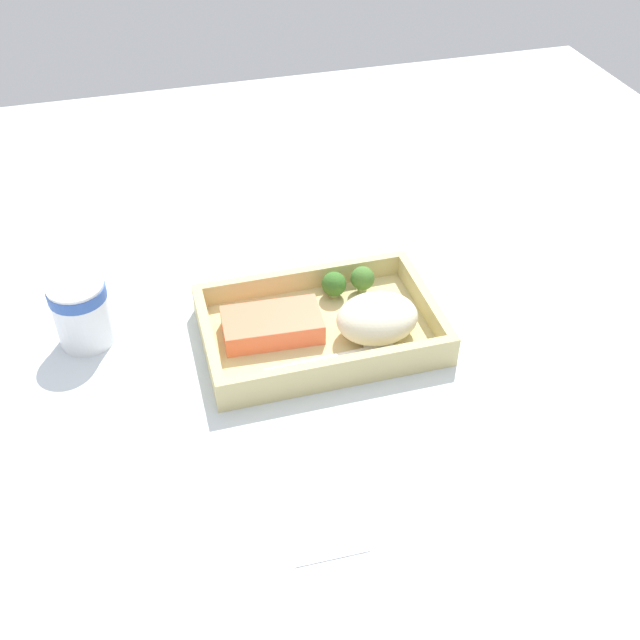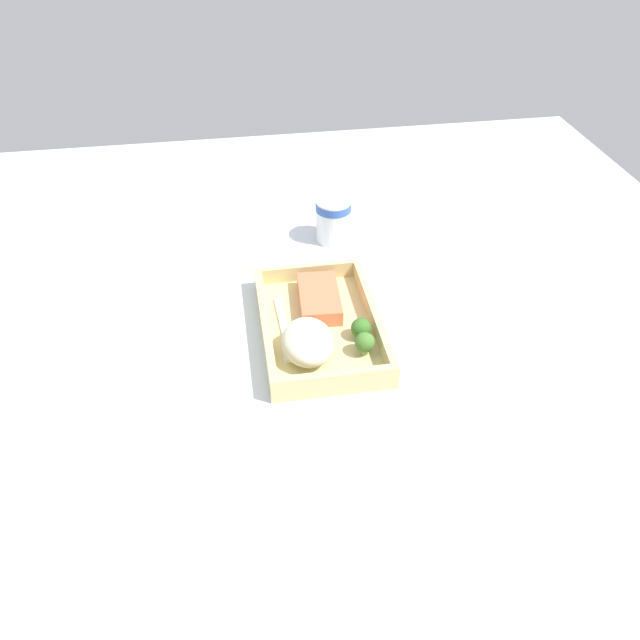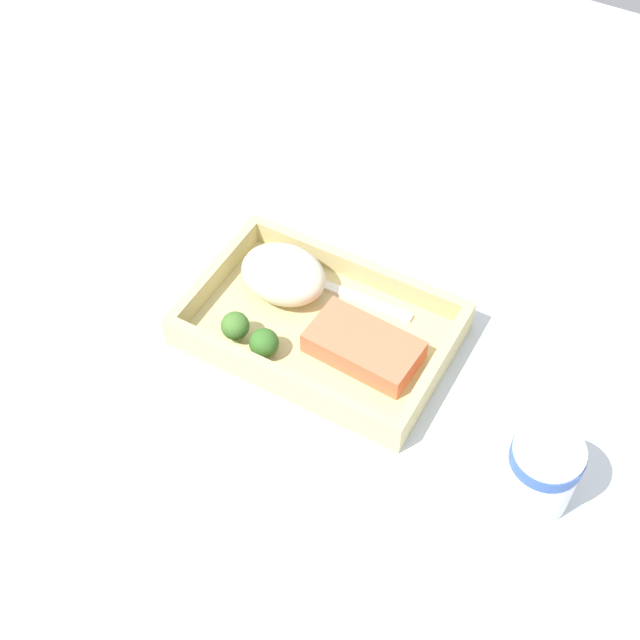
% 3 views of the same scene
% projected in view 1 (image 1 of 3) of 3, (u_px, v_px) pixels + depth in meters
% --- Properties ---
extents(ground_plane, '(1.60, 1.60, 0.02)m').
position_uv_depth(ground_plane, '(320.00, 343.00, 0.93)').
color(ground_plane, silver).
extents(takeout_tray, '(0.28, 0.19, 0.01)m').
position_uv_depth(takeout_tray, '(320.00, 333.00, 0.92)').
color(takeout_tray, '#C9B97D').
rests_on(takeout_tray, ground_plane).
extents(tray_rim, '(0.28, 0.19, 0.03)m').
position_uv_depth(tray_rim, '(320.00, 320.00, 0.91)').
color(tray_rim, '#C9B97D').
rests_on(tray_rim, takeout_tray).
extents(salmon_fillet, '(0.12, 0.07, 0.03)m').
position_uv_depth(salmon_fillet, '(272.00, 325.00, 0.90)').
color(salmon_fillet, '#F56E49').
rests_on(salmon_fillet, takeout_tray).
extents(mashed_potatoes, '(0.10, 0.08, 0.05)m').
position_uv_depth(mashed_potatoes, '(377.00, 318.00, 0.89)').
color(mashed_potatoes, '#EEE3C0').
rests_on(mashed_potatoes, takeout_tray).
extents(broccoli_floret_1, '(0.03, 0.03, 0.04)m').
position_uv_depth(broccoli_floret_1, '(334.00, 284.00, 0.95)').
color(broccoli_floret_1, '#84A65F').
rests_on(broccoli_floret_1, takeout_tray).
extents(broccoli_floret_2, '(0.03, 0.03, 0.04)m').
position_uv_depth(broccoli_floret_2, '(362.00, 279.00, 0.96)').
color(broccoli_floret_2, '#819C59').
rests_on(broccoli_floret_2, takeout_tray).
extents(fork, '(0.16, 0.02, 0.00)m').
position_uv_depth(fork, '(339.00, 358.00, 0.87)').
color(fork, white).
rests_on(fork, takeout_tray).
extents(paper_cup, '(0.07, 0.07, 0.09)m').
position_uv_depth(paper_cup, '(81.00, 310.00, 0.89)').
color(paper_cup, white).
rests_on(paper_cup, ground_plane).
extents(receipt_slip, '(0.08, 0.12, 0.00)m').
position_uv_depth(receipt_slip, '(318.00, 507.00, 0.73)').
color(receipt_slip, white).
rests_on(receipt_slip, ground_plane).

